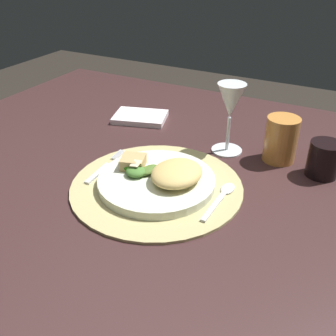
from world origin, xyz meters
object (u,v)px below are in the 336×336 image
object	(u,v)px
dining_table	(146,218)
dinner_plate	(157,181)
dark_tumbler	(324,159)
fork	(104,168)
spoon	(223,194)
napkin	(140,117)
wine_glass	(231,105)
amber_tumbler	(281,139)

from	to	relation	value
dining_table	dinner_plate	bearing A→B (deg)	-45.33
dark_tumbler	fork	bearing A→B (deg)	-154.19
dining_table	spoon	bearing A→B (deg)	-13.99
spoon	dark_tumbler	distance (m)	0.24
napkin	dark_tumbler	world-z (taller)	dark_tumbler
dinner_plate	dining_table	bearing A→B (deg)	134.67
spoon	dark_tumbler	size ratio (longest dim) A/B	1.84
fork	wine_glass	xyz separation A→B (m)	(0.21, 0.21, 0.11)
dinner_plate	amber_tumbler	xyz separation A→B (m)	(0.19, 0.23, 0.04)
amber_tumbler	spoon	bearing A→B (deg)	-105.51
dining_table	spoon	world-z (taller)	spoon
napkin	spoon	bearing A→B (deg)	-36.38
fork	amber_tumbler	bearing A→B (deg)	35.20
dining_table	spoon	distance (m)	0.28
dining_table	dark_tumbler	size ratio (longest dim) A/B	15.64
spoon	napkin	size ratio (longest dim) A/B	0.99
napkin	dinner_plate	bearing A→B (deg)	-53.17
fork	napkin	bearing A→B (deg)	105.43
wine_glass	dark_tumbler	size ratio (longest dim) A/B	2.16
dining_table	wine_glass	bearing A→B (deg)	42.22
wine_glass	napkin	bearing A→B (deg)	167.25
dining_table	dark_tumbler	xyz separation A→B (m)	(0.37, 0.13, 0.20)
spoon	napkin	distance (m)	0.43
dinner_plate	amber_tumbler	size ratio (longest dim) A/B	2.31
amber_tumbler	dark_tumbler	distance (m)	0.10
fork	spoon	size ratio (longest dim) A/B	1.09
wine_glass	amber_tumbler	bearing A→B (deg)	7.27
dining_table	fork	size ratio (longest dim) A/B	7.82
spoon	fork	bearing A→B (deg)	-174.91
dining_table	napkin	size ratio (longest dim) A/B	8.44
fork	spoon	distance (m)	0.27
dinner_plate	fork	xyz separation A→B (m)	(-0.13, 0.00, -0.01)
dark_tumbler	amber_tumbler	bearing A→B (deg)	166.06
dining_table	wine_glass	size ratio (longest dim) A/B	7.24
dining_table	dark_tumbler	distance (m)	0.44
spoon	dinner_plate	bearing A→B (deg)	-168.52
dining_table	fork	world-z (taller)	fork
dark_tumbler	dining_table	bearing A→B (deg)	-160.92
dining_table	dark_tumbler	world-z (taller)	dark_tumbler
dinner_plate	spoon	world-z (taller)	dinner_plate
dining_table	napkin	distance (m)	0.30
napkin	dark_tumbler	bearing A→B (deg)	-8.30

